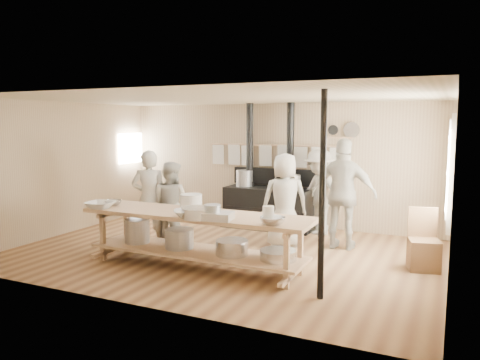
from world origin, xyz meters
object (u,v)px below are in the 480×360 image
(cook_left, at_px, (171,204))
(roasting_pan, at_px, (215,216))
(prep_table, at_px, (196,234))
(cook_by_window, at_px, (319,192))
(stove, at_px, (268,203))
(cook_center, at_px, (285,200))
(cook_right, at_px, (344,194))
(cook_far_left, at_px, (150,199))
(chair, at_px, (423,252))

(cook_left, relative_size, roasting_pan, 3.12)
(prep_table, xyz_separation_m, cook_by_window, (1.13, 2.85, 0.32))
(cook_by_window, relative_size, roasting_pan, 3.44)
(stove, height_order, roasting_pan, stove)
(stove, distance_m, roasting_pan, 3.41)
(cook_center, height_order, cook_right, cook_right)
(cook_by_window, bearing_deg, stove, -155.71)
(stove, height_order, cook_far_left, stove)
(cook_far_left, bearing_deg, cook_center, 178.77)
(cook_center, bearing_deg, roasting_pan, 52.09)
(cook_by_window, relative_size, chair, 1.82)
(stove, bearing_deg, roasting_pan, -81.43)
(cook_center, bearing_deg, cook_far_left, -4.40)
(cook_right, distance_m, cook_by_window, 1.08)
(cook_by_window, distance_m, roasting_pan, 3.24)
(cook_right, height_order, cook_by_window, cook_right)
(cook_center, bearing_deg, cook_left, -5.35)
(prep_table, distance_m, cook_by_window, 3.08)
(cook_center, relative_size, roasting_pan, 3.42)
(chair, bearing_deg, cook_far_left, 174.32)
(cook_center, bearing_deg, chair, 142.63)
(stove, distance_m, cook_right, 2.11)
(stove, xyz_separation_m, cook_far_left, (-1.35, -2.31, 0.34))
(cook_far_left, bearing_deg, cook_left, -176.10)
(cook_by_window, height_order, roasting_pan, cook_by_window)
(cook_far_left, relative_size, cook_by_window, 1.03)
(cook_far_left, relative_size, cook_center, 1.03)
(prep_table, bearing_deg, roasting_pan, -33.07)
(cook_right, xyz_separation_m, roasting_pan, (-1.29, -2.33, -0.06))
(chair, relative_size, roasting_pan, 1.89)
(chair, distance_m, roasting_pan, 3.20)
(cook_right, bearing_deg, stove, -28.73)
(stove, distance_m, chair, 3.57)
(stove, xyz_separation_m, cook_center, (0.82, -1.32, 0.31))
(cook_center, xyz_separation_m, cook_by_window, (0.31, 1.16, 0.01))
(cook_left, xyz_separation_m, cook_by_window, (2.15, 1.96, 0.08))
(prep_table, xyz_separation_m, cook_right, (1.79, 2.00, 0.45))
(cook_right, bearing_deg, roasting_pan, 61.92)
(cook_by_window, height_order, chair, cook_by_window)
(cook_left, relative_size, cook_right, 0.79)
(prep_table, bearing_deg, cook_by_window, 68.33)
(cook_center, distance_m, chair, 2.42)
(prep_table, distance_m, cook_far_left, 1.55)
(stove, height_order, cook_center, stove)
(prep_table, bearing_deg, cook_right, 48.17)
(cook_right, bearing_deg, prep_table, 48.95)
(cook_far_left, height_order, cook_left, cook_far_left)
(cook_far_left, distance_m, cook_left, 0.38)
(prep_table, distance_m, roasting_pan, 0.72)
(stove, height_order, cook_left, stove)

